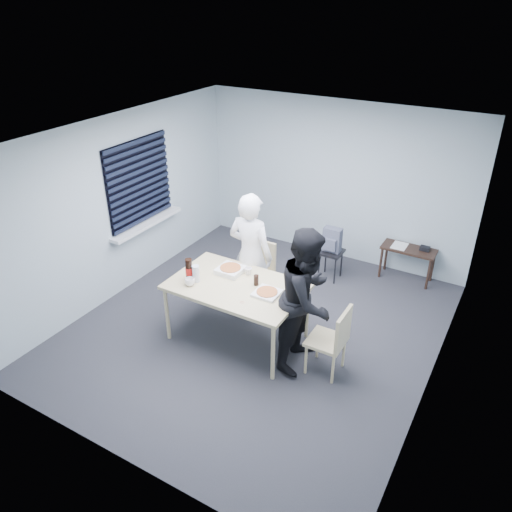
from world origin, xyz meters
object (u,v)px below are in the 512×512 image
Objects in this scene: mug_a at (190,282)px; chair_far at (259,267)px; side_table at (408,253)px; backpack at (332,240)px; chair_right at (334,337)px; person_black at (307,299)px; dining_table at (237,289)px; mug_b at (248,271)px; stool at (331,257)px; soda_bottle at (189,270)px; person_white at (251,255)px.

chair_far is at bearing 78.41° from mug_a.
backpack reaches higher than side_table.
chair_far and chair_right have the same top height.
person_black is 2.64m from side_table.
chair_far is (-0.23, 0.97, -0.24)m from dining_table.
dining_table is 2.06m from backpack.
mug_b is (0.49, 0.59, -0.00)m from mug_a.
dining_table is 1.34m from chair_right.
stool is at bearing 67.83° from mug_a.
side_table is at bearing 53.35° from soda_bottle.
stool is 4.80× the size of mug_b.
backpack is at bearing 75.06° from mug_b.
mug_a is at bearing -124.55° from side_table.
backpack is (-0.49, 1.97, -0.22)m from person_black.
person_white reaches higher than soda_bottle.
chair_far is 0.50× the size of person_white.
stool is at bearing 56.86° from chair_far.
side_table is at bearing -12.22° from person_black.
mug_a reaches higher than backpack.
person_white reaches higher than stool.
person_black reaches higher than mug_a.
soda_bottle is at bearing -161.27° from dining_table.
chair_right is at bearing 8.86° from mug_a.
side_table is 3.50m from soda_bottle.
backpack is 2.45m from soda_bottle.
side_table is 1.21m from backpack.
backpack is at bearing -90.00° from stool.
dining_table is 1.03m from chair_far.
person_white is 1.61m from stool.
chair_right is 1.85× the size of stool.
mug_b is (-1.33, 0.31, 0.34)m from chair_right.
soda_bottle reaches higher than chair_far.
chair_right is at bearing 156.58° from person_white.
chair_right reaches higher than backpack.
stool is (0.68, 1.05, -0.14)m from chair_far.
person_black is at bearing -102.22° from side_table.
soda_bottle is (-1.03, -2.21, 0.58)m from stool.
mug_a is at bearing -148.86° from dining_table.
chair_far is 1.84m from chair_right.
soda_bottle is at bearing -119.39° from backpack.
person_black reaches higher than mug_b.
person_black reaches higher than stool.
mug_b is 0.76m from soda_bottle.
stool is at bearing 75.16° from mug_b.
side_table is (1.49, 2.58, -0.29)m from dining_table.
person_black is 14.39× the size of mug_a.
side_table is at bearing -130.34° from person_white.
backpack is at bearing 56.56° from chair_far.
chair_far is 2.36m from side_table.
person_white is 1.00× the size of person_black.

